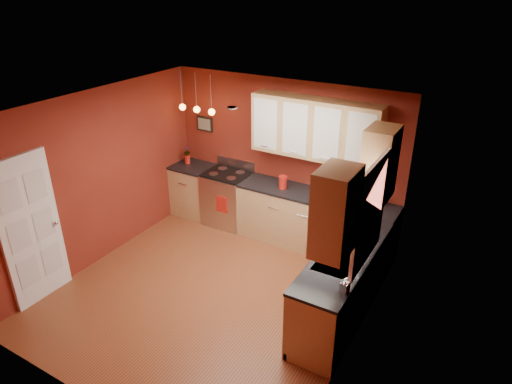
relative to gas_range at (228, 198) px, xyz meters
The scene contains 27 objects.
floor 2.08m from the gas_range, 62.94° to the right, with size 4.20×4.20×0.00m, color brown.
ceiling 2.93m from the gas_range, 62.94° to the right, with size 4.00×4.20×0.02m, color white.
wall_back 1.27m from the gas_range, 18.02° to the left, with size 4.00×0.02×2.60m, color maroon.
wall_front 4.09m from the gas_range, 76.73° to the right, with size 4.00×0.02×2.60m, color maroon.
wall_left 2.25m from the gas_range, 120.95° to the right, with size 0.02×4.20×2.60m, color maroon.
wall_right 3.53m from the gas_range, 31.66° to the right, with size 0.02×4.20×2.60m, color maroon.
base_cabinets_back_left 0.73m from the gas_range, behind, with size 0.70×0.60×0.90m, color tan.
base_cabinets_back_right 1.65m from the gas_range, ahead, with size 2.54×0.60×0.90m, color tan.
base_cabinets_right 2.95m from the gas_range, 27.27° to the right, with size 0.60×2.10×0.90m, color tan.
counter_back_left 0.85m from the gas_range, behind, with size 0.70×0.62×0.04m, color black.
counter_back_right 1.71m from the gas_range, ahead, with size 2.54×0.62×0.04m, color black.
counter_right 2.98m from the gas_range, 27.27° to the right, with size 0.62×2.10×0.04m, color black.
gas_range is the anchor object (origin of this frame).
dishwasher_front 2.04m from the gas_range, ahead, with size 0.60×0.02×0.80m, color silver.
sink 3.05m from the gas_range, 29.78° to the right, with size 0.50×0.70×0.33m.
window 3.48m from the gas_range, 27.40° to the right, with size 0.06×1.02×1.22m.
door_left_wall 3.22m from the gas_range, 109.27° to the right, with size 0.12×0.82×2.05m.
upper_cabinets_back 2.12m from the gas_range, ahead, with size 2.00×0.35×0.90m, color tan.
upper_cabinets_right 3.45m from the gas_range, 28.26° to the right, with size 0.35×1.95×0.90m, color tan.
wall_picture 1.36m from the gas_range, 156.09° to the left, with size 0.32×0.03×0.26m, color black.
pendant_lights 1.62m from the gas_range, behind, with size 0.71×0.11×0.66m.
red_canister 1.23m from the gas_range, ahead, with size 0.14×0.14×0.21m.
red_vase 1.03m from the gas_range, behind, with size 0.10×0.10×0.16m, color #AF1B12.
flowers 1.12m from the gas_range, behind, with size 0.10×0.10×0.18m, color #AF1B12.
coffee_maker 2.52m from the gas_range, ahead, with size 0.19×0.19×0.27m.
soap_pump 3.57m from the gas_range, 35.55° to the right, with size 0.08×0.08×0.18m, color silver.
dish_towel 0.35m from the gas_range, 73.71° to the right, with size 0.21×0.01×0.29m, color #AF1B12.
Camera 1 is at (3.12, -4.13, 4.02)m, focal length 32.00 mm.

